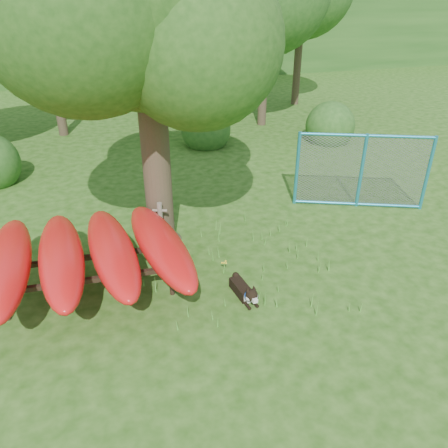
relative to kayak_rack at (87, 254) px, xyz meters
name	(u,v)px	position (x,y,z in m)	size (l,w,h in m)	color
ground	(233,303)	(2.42, -1.08, -0.88)	(80.00, 80.00, 0.00)	#1F470E
wooden_post	(161,226)	(1.54, 1.16, -0.27)	(0.31, 0.16, 1.14)	#695E4E
kayak_rack	(87,254)	(0.00, 0.00, 0.00)	(3.64, 3.50, 1.15)	black
husky_dog	(245,291)	(2.67, -1.00, -0.73)	(0.32, 0.98, 0.43)	black
fence_section	(362,171)	(6.84, 1.79, 0.10)	(3.10, 1.42, 3.26)	teal
wildflower_clump	(224,263)	(2.57, -0.07, -0.68)	(0.12, 0.10, 0.25)	#529A32
bg_tree_c	(165,17)	(3.92, 11.92, 3.23)	(4.00, 4.00, 6.12)	#372B1E
shrub_right	(328,142)	(8.92, 6.92, -0.88)	(1.80, 1.80, 1.80)	#23511A
shrub_mid	(206,145)	(4.42, 7.92, -0.88)	(1.80, 1.80, 1.80)	#23511A
wooded_hillside	(103,23)	(2.42, 26.92, 2.12)	(80.00, 12.00, 6.00)	#23511A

